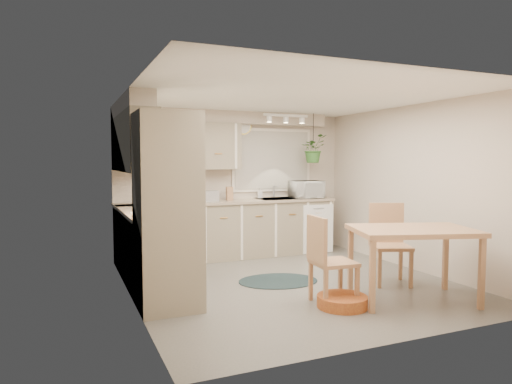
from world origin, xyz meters
TOP-DOWN VIEW (x-y plane):
  - floor at (0.00, 0.00)m, footprint 4.20×4.20m
  - ceiling at (0.00, 0.00)m, footprint 4.20×4.20m
  - wall_back at (0.00, 2.10)m, footprint 4.00×0.04m
  - wall_front at (0.00, -2.10)m, footprint 4.00×0.04m
  - wall_left at (-2.00, 0.00)m, footprint 0.04×4.20m
  - wall_right at (2.00, 0.00)m, footprint 0.04×4.20m
  - base_cab_left at (-1.70, 0.88)m, footprint 0.60×1.85m
  - base_cab_back at (-0.20, 1.80)m, footprint 3.60×0.60m
  - counter_left at (-1.69, 0.88)m, footprint 0.64×1.89m
  - counter_back at (-0.20, 1.79)m, footprint 3.64×0.64m
  - oven_stack at (-1.68, -0.38)m, footprint 0.65×0.65m
  - wall_oven_face at (-1.35, -0.38)m, footprint 0.02×0.56m
  - upper_cab_left at (-1.82, 1.00)m, footprint 0.35×2.00m
  - upper_cab_back at (-1.00, 1.93)m, footprint 2.00×0.35m
  - soffit_left at (-1.85, 1.00)m, footprint 0.30×2.00m
  - soffit_back at (-0.20, 1.95)m, footprint 3.60×0.30m
  - cooktop at (-1.68, 0.30)m, footprint 0.52×0.58m
  - range_hood at (-1.70, 0.30)m, footprint 0.40×0.60m
  - window_blinds at (0.70, 2.07)m, footprint 1.40×0.02m
  - window_frame at (0.70, 2.08)m, footprint 1.50×0.02m
  - sink at (0.70, 1.80)m, footprint 0.70×0.48m
  - dishwasher_front at (1.30, 1.49)m, footprint 0.58×0.02m
  - track_light_bar at (0.70, 1.55)m, footprint 0.80×0.04m
  - wall_clock at (0.15, 2.07)m, footprint 0.30×0.03m
  - dining_table at (0.93, -1.19)m, footprint 1.53×1.24m
  - chair_left at (0.05, -0.94)m, footprint 0.50×0.50m
  - chair_back at (1.17, -0.53)m, footprint 0.63×0.63m
  - braided_rug at (-0.11, 0.15)m, footprint 1.19×0.98m
  - pet_bed at (0.07, -1.09)m, footprint 0.70×0.70m
  - microwave at (1.18, 1.70)m, footprint 0.55×0.31m
  - soap_bottle at (0.41, 1.95)m, footprint 0.12×0.19m
  - hanging_plant at (1.31, 1.70)m, footprint 0.58×0.61m
  - coffee_maker at (-0.95, 1.80)m, footprint 0.21×0.25m
  - toaster at (-0.53, 1.82)m, footprint 0.29×0.18m
  - knife_block at (-0.18, 1.85)m, footprint 0.11×0.11m

SIDE VIEW (x-z plane):
  - floor at x=0.00m, z-range 0.00..0.00m
  - braided_rug at x=-0.11m, z-range 0.00..0.01m
  - pet_bed at x=0.07m, z-range 0.00..0.13m
  - dining_table at x=0.93m, z-range 0.00..0.83m
  - dishwasher_front at x=1.30m, z-range 0.01..0.84m
  - base_cab_left at x=-1.70m, z-range 0.00..0.90m
  - base_cab_back at x=-0.20m, z-range 0.00..0.90m
  - chair_left at x=0.05m, z-range 0.00..0.99m
  - chair_back at x=1.17m, z-range 0.00..1.03m
  - sink at x=0.70m, z-range 0.85..0.95m
  - counter_left at x=-1.69m, z-range 0.90..0.94m
  - counter_back at x=-0.20m, z-range 0.90..0.94m
  - cooktop at x=-1.68m, z-range 0.93..0.95m
  - soap_bottle at x=0.41m, z-range 0.94..1.02m
  - toaster at x=-0.53m, z-range 0.94..1.11m
  - oven_stack at x=-1.68m, z-range 0.00..2.10m
  - wall_oven_face at x=-1.35m, z-range 0.76..1.34m
  - knife_block at x=-0.18m, z-range 0.94..1.16m
  - coffee_maker at x=-0.95m, z-range 0.94..1.28m
  - microwave at x=1.18m, z-range 0.94..1.31m
  - wall_back at x=0.00m, z-range 0.00..2.40m
  - wall_front at x=0.00m, z-range 0.00..2.40m
  - wall_left at x=-2.00m, z-range 0.00..2.40m
  - wall_right at x=2.00m, z-range 0.00..2.40m
  - range_hood at x=-1.70m, z-range 1.33..1.47m
  - window_blinds at x=0.70m, z-range 1.10..2.10m
  - window_frame at x=0.70m, z-range 1.05..2.15m
  - hanging_plant at x=1.31m, z-range 1.55..1.93m
  - upper_cab_left at x=-1.82m, z-range 1.45..2.20m
  - upper_cab_back at x=-1.00m, z-range 1.45..2.20m
  - wall_clock at x=0.15m, z-range 2.03..2.33m
  - soffit_left at x=-1.85m, z-range 2.20..2.40m
  - soffit_back at x=-0.20m, z-range 2.20..2.40m
  - track_light_bar at x=0.70m, z-range 2.31..2.35m
  - ceiling at x=0.00m, z-range 2.40..2.40m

